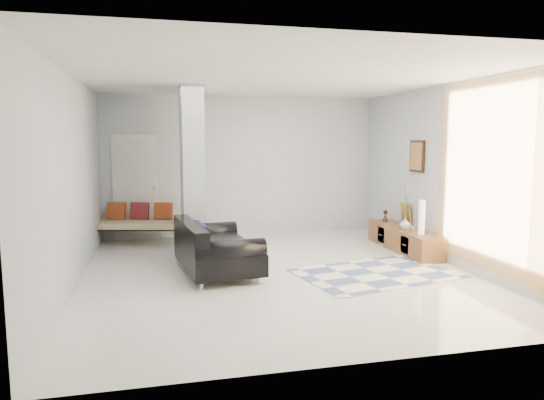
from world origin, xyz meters
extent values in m
plane|color=white|center=(0.00, 0.00, 0.00)|extent=(6.00, 6.00, 0.00)
plane|color=white|center=(0.00, 0.00, 2.80)|extent=(6.00, 6.00, 0.00)
plane|color=silver|center=(0.00, 3.00, 1.40)|extent=(6.00, 0.00, 6.00)
plane|color=silver|center=(0.00, -3.00, 1.40)|extent=(6.00, 0.00, 6.00)
plane|color=silver|center=(-2.75, 0.00, 1.40)|extent=(0.00, 6.00, 6.00)
plane|color=silver|center=(2.75, 0.00, 1.40)|extent=(0.00, 6.00, 6.00)
cube|color=#A4A9AB|center=(-1.10, 1.60, 1.40)|extent=(0.35, 1.20, 2.80)
cube|color=silver|center=(-2.10, 2.96, 1.02)|extent=(0.85, 0.06, 2.04)
plane|color=gold|center=(2.67, -1.15, 1.45)|extent=(0.00, 2.55, 2.55)
cube|color=black|center=(2.72, 0.90, 1.65)|extent=(0.04, 0.45, 0.55)
cube|color=brown|center=(2.52, 0.90, 0.20)|extent=(0.45, 1.99, 0.40)
cube|color=black|center=(2.30, 0.46, 0.20)|extent=(0.02, 0.26, 0.28)
cube|color=black|center=(2.30, 1.34, 0.20)|extent=(0.02, 0.26, 0.28)
cube|color=gold|center=(2.70, 1.18, 0.60)|extent=(0.09, 0.32, 0.40)
cube|color=silver|center=(2.42, 0.46, 0.46)|extent=(0.04, 0.10, 0.12)
cylinder|color=silver|center=(-1.14, -0.55, 0.05)|extent=(0.05, 0.05, 0.10)
cylinder|color=silver|center=(-1.33, 0.85, 0.05)|extent=(0.05, 0.05, 0.10)
cylinder|color=silver|center=(-0.36, -0.45, 0.05)|extent=(0.05, 0.05, 0.10)
cylinder|color=silver|center=(-0.54, 0.95, 0.05)|extent=(0.05, 0.05, 0.10)
cube|color=black|center=(-0.84, 0.20, 0.25)|extent=(1.20, 1.77, 0.30)
cube|color=black|center=(-1.23, 0.15, 0.58)|extent=(0.41, 1.67, 0.36)
cylinder|color=black|center=(-0.75, -0.50, 0.48)|extent=(0.97, 0.40, 0.28)
cylinder|color=black|center=(-0.93, 0.90, 0.48)|extent=(0.97, 0.40, 0.28)
cube|color=black|center=(-1.12, 0.17, 0.60)|extent=(0.22, 0.62, 0.31)
cylinder|color=black|center=(-2.92, 2.30, 0.20)|extent=(0.04, 0.04, 0.40)
cylinder|color=black|center=(-1.07, 1.84, 0.20)|extent=(0.04, 0.04, 0.40)
cylinder|color=black|center=(-2.73, 3.06, 0.20)|extent=(0.04, 0.04, 0.40)
cylinder|color=black|center=(-0.88, 2.60, 0.20)|extent=(0.04, 0.04, 0.40)
cube|color=beige|center=(-1.90, 2.45, 0.38)|extent=(2.06, 1.25, 0.12)
cube|color=#943C1B|center=(-2.46, 2.74, 0.60)|extent=(0.37, 0.24, 0.33)
cube|color=maroon|center=(-2.03, 2.64, 0.60)|extent=(0.37, 0.24, 0.33)
cube|color=#943C1B|center=(-1.59, 2.53, 0.60)|extent=(0.37, 0.24, 0.33)
cube|color=beige|center=(1.40, -0.40, 0.01)|extent=(2.47, 1.90, 0.01)
cylinder|color=silver|center=(2.50, 0.30, 0.68)|extent=(0.10, 0.10, 0.56)
imported|color=white|center=(2.47, 0.78, 0.50)|extent=(0.19, 0.19, 0.19)
camera|label=1|loc=(-1.62, -6.73, 1.94)|focal=32.00mm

